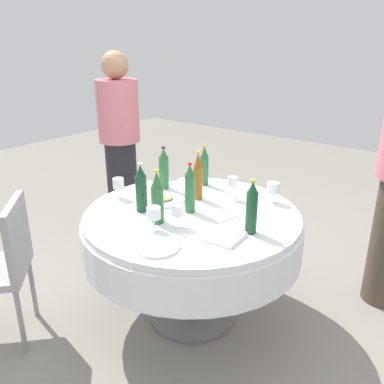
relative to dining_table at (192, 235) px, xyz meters
name	(u,v)px	position (x,y,z in m)	size (l,w,h in m)	color
ground_plane	(192,315)	(0.00, 0.00, -0.59)	(10.00, 10.00, 0.00)	gray
dining_table	(192,235)	(0.00, 0.00, 0.00)	(1.31, 1.31, 0.74)	white
bottle_green_rear	(204,166)	(-0.43, -0.23, 0.28)	(0.06, 0.06, 0.29)	#2D6B38
bottle_dark_green_front	(141,189)	(0.17, -0.25, 0.29)	(0.07, 0.07, 0.30)	#194728
bottle_green_north	(157,198)	(0.23, -0.06, 0.29)	(0.07, 0.07, 0.31)	#2D6B38
bottle_green_left	(190,189)	(0.00, -0.02, 0.29)	(0.06, 0.06, 0.30)	#2D6B38
bottle_dark_green_inner	(252,208)	(0.02, 0.41, 0.29)	(0.06, 0.06, 0.30)	#194728
bottle_green_west	(164,169)	(-0.21, -0.40, 0.29)	(0.07, 0.07, 0.29)	#2D6B38
bottle_amber_south	(198,177)	(-0.19, -0.10, 0.30)	(0.06, 0.06, 0.32)	#8C5619
wine_glass_left	(118,184)	(0.11, -0.51, 0.24)	(0.07, 0.07, 0.13)	white
wine_glass_inner	(178,211)	(0.20, 0.06, 0.24)	(0.06, 0.06, 0.13)	white
wine_glass_west	(233,183)	(-0.32, 0.08, 0.26)	(0.06, 0.06, 0.15)	white
wine_glass_south	(273,188)	(-0.43, 0.31, 0.24)	(0.08, 0.08, 0.13)	white
wine_glass_right	(154,214)	(0.32, -0.01, 0.25)	(0.08, 0.08, 0.14)	white
plate_right	(157,247)	(0.45, 0.13, 0.16)	(0.22, 0.22, 0.02)	white
plate_east	(165,200)	(-0.03, -0.24, 0.16)	(0.24, 0.24, 0.04)	white
fork_front	(228,219)	(-0.04, 0.23, 0.15)	(0.18, 0.02, 0.01)	silver
folded_napkin	(224,236)	(0.17, 0.34, 0.16)	(0.18, 0.18, 0.02)	white
person_rear	(120,147)	(-0.51, -1.16, 0.26)	(0.34, 0.34, 1.62)	#26262B
chair_west	(3,260)	(0.81, -0.75, -0.07)	(0.57, 0.57, 0.87)	#99999E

